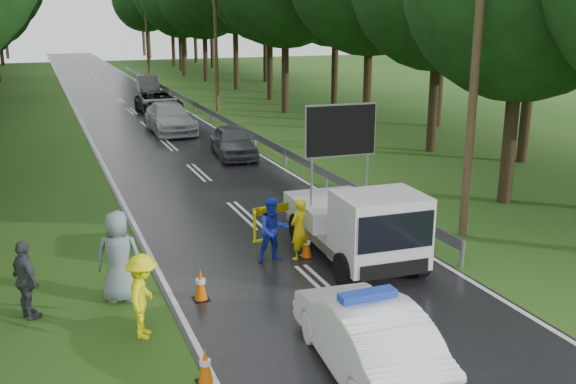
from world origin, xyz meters
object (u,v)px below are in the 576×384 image
officer (299,229)px  queue_car_fourth (148,85)px  civilian (273,230)px  barrier (291,210)px  queue_car_third (159,102)px  queue_car_first (233,141)px  work_truck (358,223)px  police_sedan (366,336)px  queue_car_second (170,118)px

officer → queue_car_fourth: 37.16m
civilian → queue_car_fourth: size_ratio=0.39×
barrier → queue_car_third: queue_car_third is taller
queue_car_first → queue_car_fourth: bearing=94.9°
work_truck → queue_car_third: 27.26m
police_sedan → queue_car_first: 18.00m
officer → queue_car_second: (0.63, 19.52, -0.03)m
police_sedan → queue_car_third: bearing=-88.8°
officer → queue_car_third: (1.33, 26.52, -0.10)m
barrier → civilian: (-1.13, -1.65, 0.08)m
civilian → queue_car_first: civilian is taller
queue_car_first → queue_car_fourth: size_ratio=0.94×
work_truck → queue_car_first: size_ratio=1.20×
civilian → barrier: bearing=58.0°
work_truck → barrier: bearing=111.5°
police_sedan → officer: 5.48m
civilian → work_truck: bearing=-19.9°
officer → queue_car_third: officer is taller
police_sedan → officer: officer is taller
queue_car_second → queue_car_fourth: 17.65m
work_truck → queue_car_fourth: bearing=91.0°
officer → queue_car_first: 12.53m
barrier → queue_car_fourth: queue_car_fourth is taller
barrier → queue_car_first: 10.75m
queue_car_fourth → barrier: bearing=-88.0°
queue_car_second → queue_car_third: size_ratio=1.04×
police_sedan → queue_car_first: police_sedan is taller
officer → civilian: 0.67m
queue_car_first → civilian: bearing=-96.3°
police_sedan → queue_car_first: (2.95, 17.76, 0.01)m
police_sedan → queue_car_second: queue_car_second is taller
queue_car_first → barrier: bearing=-92.2°
police_sedan → queue_car_third: police_sedan is taller
civilian → queue_car_third: size_ratio=0.33×
work_truck → queue_car_first: bearing=89.7°
police_sedan → work_truck: (2.27, 4.66, 0.35)m
barrier → queue_car_first: queue_car_first is taller
queue_car_first → queue_car_second: (-1.35, 7.15, 0.07)m
officer → queue_car_fourth: (2.43, 37.09, -0.09)m
queue_car_third → queue_car_fourth: queue_car_fourth is taller
barrier → officer: officer is taller
work_truck → civilian: (-1.97, 0.80, -0.20)m
officer → barrier: bearing=-135.8°
work_truck → officer: 1.51m
queue_car_first → queue_car_fourth: (0.45, 24.72, 0.02)m
barrier → work_truck: bearing=-81.7°
civilian → queue_car_third: 26.53m
work_truck → queue_car_third: size_ratio=0.96×
officer → queue_car_second: size_ratio=0.30×
officer → queue_car_first: (1.98, 12.37, -0.11)m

